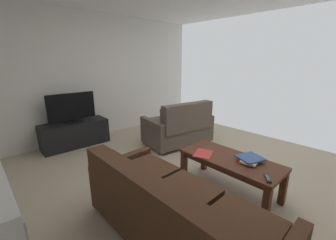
% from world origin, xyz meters
% --- Properties ---
extents(ground_plane, '(5.76, 4.92, 0.01)m').
position_xyz_m(ground_plane, '(0.00, 0.00, -0.00)').
color(ground_plane, '#B7A88E').
extents(wall_right, '(0.12, 4.92, 2.59)m').
position_xyz_m(wall_right, '(2.88, 0.00, 1.30)').
color(wall_right, white).
rests_on(wall_right, ground).
extents(sofa_main, '(1.91, 0.83, 0.79)m').
position_xyz_m(sofa_main, '(-0.45, 1.10, 0.34)').
color(sofa_main, black).
rests_on(sofa_main, ground).
extents(loveseat_near, '(1.00, 1.38, 0.88)m').
position_xyz_m(loveseat_near, '(1.20, -0.71, 0.37)').
color(loveseat_near, black).
rests_on(loveseat_near, ground).
extents(coffee_table, '(1.23, 0.55, 0.47)m').
position_xyz_m(coffee_table, '(-0.36, -0.02, 0.40)').
color(coffee_table, '#4C2819').
rests_on(coffee_table, ground).
extents(tv_stand, '(0.50, 1.24, 0.48)m').
position_xyz_m(tv_stand, '(2.55, 0.85, 0.24)').
color(tv_stand, black).
rests_on(tv_stand, ground).
extents(flat_tv, '(0.21, 0.87, 0.57)m').
position_xyz_m(flat_tv, '(2.55, 0.85, 0.78)').
color(flat_tv, black).
rests_on(flat_tv, tv_stand).
extents(book_stack, '(0.33, 0.34, 0.06)m').
position_xyz_m(book_stack, '(-0.57, -0.10, 0.50)').
color(book_stack, '#C63833').
rests_on(book_stack, coffee_table).
extents(tv_remote, '(0.13, 0.16, 0.02)m').
position_xyz_m(tv_remote, '(-0.88, 0.14, 0.48)').
color(tv_remote, black).
rests_on(tv_remote, coffee_table).
extents(loose_magazine, '(0.31, 0.35, 0.01)m').
position_xyz_m(loose_magazine, '(-0.05, 0.13, 0.47)').
color(loose_magazine, '#C63833').
rests_on(loose_magazine, coffee_table).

